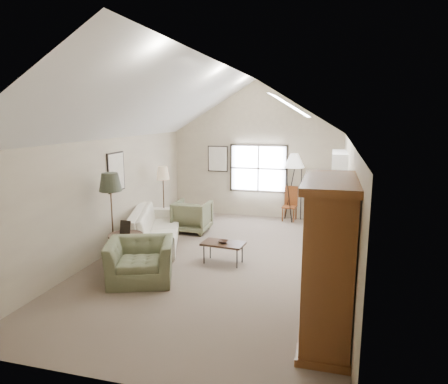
% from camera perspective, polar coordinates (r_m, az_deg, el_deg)
% --- Properties ---
extents(room_shell, '(5.01, 8.01, 4.00)m').
position_cam_1_polar(room_shell, '(7.90, -0.77, 12.44)').
color(room_shell, '#6D5C4E').
rests_on(room_shell, ground).
extents(window, '(1.72, 0.08, 1.42)m').
position_cam_1_polar(window, '(11.84, 4.94, 3.38)').
color(window, black).
rests_on(window, room_shell).
extents(skylight, '(0.80, 1.20, 0.52)m').
position_cam_1_polar(skylight, '(8.54, 9.55, 12.27)').
color(skylight, white).
rests_on(skylight, room_shell).
extents(wall_art, '(1.97, 3.71, 0.88)m').
position_cam_1_polar(wall_art, '(10.43, -7.83, 3.83)').
color(wall_art, black).
rests_on(wall_art, room_shell).
extents(armoire, '(0.60, 1.50, 2.20)m').
position_cam_1_polar(armoire, '(5.53, 14.66, -9.52)').
color(armoire, brown).
rests_on(armoire, ground).
extents(tv_alcove, '(0.32, 1.30, 2.10)m').
position_cam_1_polar(tv_alcove, '(9.38, 15.90, -0.86)').
color(tv_alcove, white).
rests_on(tv_alcove, ground).
extents(media_console, '(0.34, 1.18, 0.60)m').
position_cam_1_polar(media_console, '(9.59, 15.52, -5.83)').
color(media_console, '#382316').
rests_on(media_console, ground).
extents(tv_panel, '(0.05, 0.90, 0.55)m').
position_cam_1_polar(tv_panel, '(9.43, 15.71, -2.22)').
color(tv_panel, black).
rests_on(tv_panel, media_console).
extents(sofa, '(1.88, 2.92, 0.80)m').
position_cam_1_polar(sofa, '(9.65, -9.76, -4.87)').
color(sofa, beige).
rests_on(sofa, ground).
extents(armchair_near, '(1.45, 1.36, 0.76)m').
position_cam_1_polar(armchair_near, '(7.56, -11.85, -9.59)').
color(armchair_near, '#5D6546').
rests_on(armchair_near, ground).
extents(armchair_far, '(0.88, 0.91, 0.82)m').
position_cam_1_polar(armchair_far, '(10.43, -4.56, -3.48)').
color(armchair_far, '#646949').
rests_on(armchair_far, ground).
extents(coffee_table, '(0.90, 0.56, 0.44)m').
position_cam_1_polar(coffee_table, '(8.28, -0.12, -8.70)').
color(coffee_table, '#342015').
rests_on(coffee_table, ground).
extents(bowl, '(0.22, 0.22, 0.05)m').
position_cam_1_polar(bowl, '(8.20, -0.12, -7.10)').
color(bowl, '#3E2619').
rests_on(bowl, coffee_table).
extents(side_table, '(0.87, 0.87, 0.68)m').
position_cam_1_polar(side_table, '(8.26, -13.77, -8.16)').
color(side_table, '#341E15').
rests_on(side_table, ground).
extents(side_chair, '(0.43, 0.43, 0.99)m').
position_cam_1_polar(side_chair, '(11.62, 9.35, -1.67)').
color(side_chair, brown).
rests_on(side_chair, ground).
extents(tripod_lamp, '(0.74, 0.74, 1.98)m').
position_cam_1_polar(tripod_lamp, '(11.52, 9.89, 0.72)').
color(tripod_lamp, white).
rests_on(tripod_lamp, ground).
extents(dark_lamp, '(0.58, 0.58, 1.90)m').
position_cam_1_polar(dark_lamp, '(8.45, -15.69, -3.52)').
color(dark_lamp, '#26291D').
rests_on(dark_lamp, ground).
extents(tan_lamp, '(0.43, 0.43, 1.71)m').
position_cam_1_polar(tan_lamp, '(10.72, -8.63, -0.73)').
color(tan_lamp, tan).
rests_on(tan_lamp, ground).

